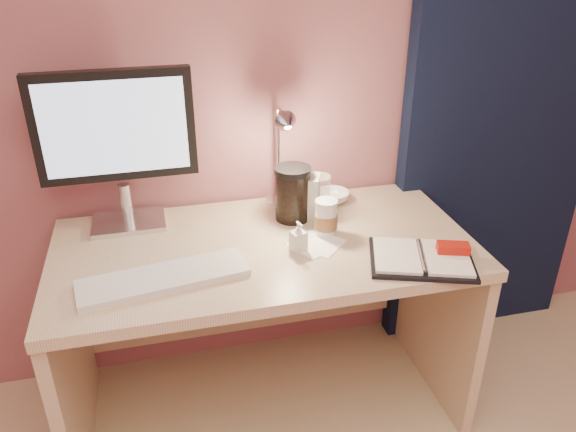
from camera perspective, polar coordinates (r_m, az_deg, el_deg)
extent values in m
plane|color=#A05D66|center=(2.04, -4.90, 15.18)|extent=(3.50, 0.00, 3.50)
cube|color=black|center=(2.42, 21.43, 11.69)|extent=(0.85, 0.08, 2.20)
cube|color=beige|center=(1.90, -2.42, -3.32)|extent=(1.40, 0.70, 0.04)
cube|color=beige|center=(2.12, -21.12, -13.90)|extent=(0.04, 0.66, 0.69)
cube|color=beige|center=(2.31, 14.74, -8.96)|extent=(0.04, 0.66, 0.69)
cube|color=beige|center=(2.34, -3.92, -5.84)|extent=(1.32, 0.03, 0.55)
cube|color=silver|center=(2.08, -15.85, -0.59)|extent=(0.25, 0.19, 0.02)
cylinder|color=silver|center=(2.05, -16.13, 1.32)|extent=(0.04, 0.04, 0.14)
cube|color=black|center=(1.95, -17.20, 8.79)|extent=(0.52, 0.04, 0.37)
cube|color=#A6BFE1|center=(1.91, -17.23, 8.47)|extent=(0.46, 0.01, 0.31)
cube|color=silver|center=(1.73, -12.51, -6.15)|extent=(0.52, 0.22, 0.02)
cube|color=black|center=(1.84, 13.39, -4.31)|extent=(0.38, 0.33, 0.01)
cube|color=white|center=(1.82, 10.98, -3.94)|extent=(0.20, 0.25, 0.01)
cube|color=white|center=(1.84, 15.83, -4.09)|extent=(0.20, 0.25, 0.01)
cube|color=red|center=(1.87, 16.43, -3.13)|extent=(0.11, 0.08, 0.03)
cube|color=white|center=(1.88, 3.15, -2.85)|extent=(0.20, 0.20, 0.00)
cube|color=white|center=(1.88, 2.60, -2.97)|extent=(0.18, 0.18, 0.00)
cylinder|color=silver|center=(1.92, 3.88, -0.30)|extent=(0.07, 0.07, 0.12)
cylinder|color=brown|center=(1.92, 3.87, -0.54)|extent=(0.08, 0.08, 0.05)
cylinder|color=silver|center=(1.89, 3.94, 1.42)|extent=(0.08, 0.08, 0.01)
cylinder|color=white|center=(2.03, 3.03, 1.98)|extent=(0.09, 0.09, 0.16)
imported|color=white|center=(2.17, 4.50, 1.97)|extent=(0.15, 0.15, 0.04)
imported|color=silver|center=(1.82, 1.06, -2.11)|extent=(0.06, 0.06, 0.10)
cylinder|color=black|center=(2.01, 0.47, 2.04)|extent=(0.13, 0.13, 0.18)
cube|color=silver|center=(2.02, 1.65, 1.98)|extent=(0.13, 0.12, 0.16)
cylinder|color=silver|center=(2.17, -0.98, 1.67)|extent=(0.09, 0.09, 0.02)
cylinder|color=silver|center=(2.10, -1.02, 6.24)|extent=(0.01, 0.01, 0.35)
cone|color=silver|center=(1.88, 0.19, 9.36)|extent=(0.07, 0.06, 0.07)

